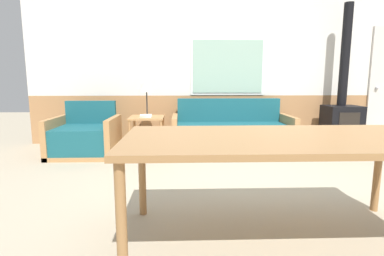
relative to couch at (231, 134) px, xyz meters
name	(u,v)px	position (x,y,z in m)	size (l,w,h in m)	color
ground_plane	(280,198)	(0.13, -2.06, -0.25)	(16.00, 16.00, 0.00)	#B2A58C
wall_back	(235,67)	(0.13, 0.57, 1.10)	(7.20, 0.09, 2.70)	#AD7A4C
couch	(231,134)	(0.00, 0.00, 0.00)	(1.91, 0.82, 0.81)	#B27F4C
armchair	(85,138)	(-2.26, -0.28, 0.00)	(0.94, 0.85, 0.79)	#B27F4C
side_table	(147,122)	(-1.36, -0.03, 0.21)	(0.54, 0.54, 0.55)	#B27F4C
table_lamp	(147,87)	(-1.36, 0.07, 0.76)	(0.26, 0.26, 0.57)	#262628
book_stack	(146,116)	(-1.36, -0.12, 0.32)	(0.19, 0.18, 0.04)	white
dining_table	(280,145)	(-0.14, -2.80, 0.43)	(2.12, 0.99, 0.74)	#9E7042
wood_stove	(342,111)	(1.88, 0.14, 0.35)	(0.56, 0.47, 2.35)	black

